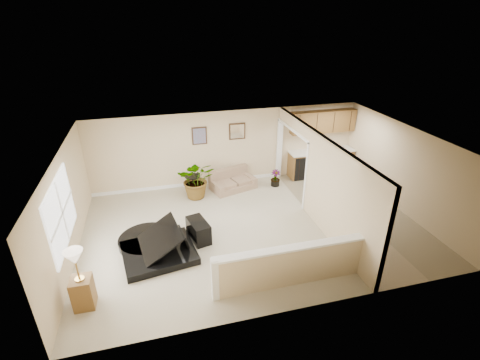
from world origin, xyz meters
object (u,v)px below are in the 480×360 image
object	(u,v)px
piano_bench	(198,230)
lamp_stand	(81,284)
loveseat	(233,180)
accent_table	(193,183)
palm_plant	(197,179)
small_plant	(275,179)
piano	(154,230)

from	to	relation	value
piano_bench	lamp_stand	size ratio (longest dim) A/B	0.59
piano_bench	loveseat	bearing A→B (deg)	59.55
piano_bench	accent_table	xyz separation A→B (m)	(0.19, 2.41, 0.18)
piano_bench	loveseat	distance (m)	3.03
loveseat	accent_table	size ratio (longest dim) A/B	2.36
palm_plant	small_plant	bearing A→B (deg)	2.80
accent_table	small_plant	world-z (taller)	accent_table
lamp_stand	palm_plant	bearing A→B (deg)	54.47
accent_table	lamp_stand	distance (m)	4.92
piano	piano_bench	size ratio (longest dim) A/B	2.73
piano	lamp_stand	distance (m)	2.03
piano_bench	loveseat	xyz separation A→B (m)	(1.54, 2.61, 0.04)
loveseat	small_plant	world-z (taller)	loveseat
piano	piano_bench	xyz separation A→B (m)	(1.08, 0.28, -0.39)
loveseat	accent_table	xyz separation A→B (m)	(-1.35, -0.21, 0.14)
piano	loveseat	bearing A→B (deg)	39.09
accent_table	palm_plant	distance (m)	0.23
accent_table	lamp_stand	size ratio (longest dim) A/B	0.52
accent_table	lamp_stand	xyz separation A→B (m)	(-2.73, -4.09, 0.12)
piano	loveseat	distance (m)	3.92
small_plant	loveseat	bearing A→B (deg)	172.62
accent_table	lamp_stand	world-z (taller)	lamp_stand
accent_table	palm_plant	world-z (taller)	palm_plant
piano	lamp_stand	bearing A→B (deg)	-144.96
piano	small_plant	bearing A→B (deg)	24.95
piano	accent_table	size ratio (longest dim) A/B	3.11
piano_bench	accent_table	world-z (taller)	accent_table
loveseat	small_plant	size ratio (longest dim) A/B	2.94
palm_plant	small_plant	world-z (taller)	palm_plant
palm_plant	small_plant	xyz separation A→B (m)	(2.67, 0.13, -0.38)
accent_table	palm_plant	xyz separation A→B (m)	(0.12, -0.11, 0.17)
loveseat	small_plant	bearing A→B (deg)	-24.04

